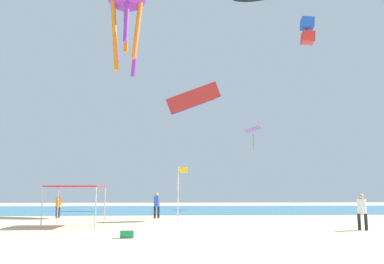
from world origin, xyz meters
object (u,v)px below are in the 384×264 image
Objects in this scene: canopy_tent at (76,188)px; kite_box_blue at (307,31)px; banner_flag at (179,189)px; kite_octopus_purple at (127,0)px; kite_diamond_pink at (253,131)px; cooler_box at (127,234)px; person_near_tent at (362,209)px; kite_parafoil_red at (193,98)px; person_leftmost at (157,203)px; person_central at (58,204)px.

canopy_tent is 22.98m from kite_box_blue.
kite_octopus_purple is at bearing -146.22° from banner_flag.
banner_flag is 1.20× the size of kite_diamond_pink.
canopy_tent is at bearing 169.75° from kite_diamond_pink.
cooler_box is (3.55, -6.04, -1.97)m from canopy_tent.
person_near_tent is at bearing -1.97° from kite_box_blue.
kite_parafoil_red is at bearing 84.04° from banner_flag.
canopy_tent is 15.54m from person_near_tent.
person_leftmost is 0.29× the size of kite_parafoil_red.
person_leftmost is at bearing 104.30° from banner_flag.
canopy_tent reaches higher than person_central.
cooler_box is 24.70m from kite_box_blue.
person_near_tent is 28.18m from kite_parafoil_red.
kite_octopus_purple reaches higher than person_leftmost.
person_central is 24.59m from kite_box_blue.
cooler_box is 0.20× the size of kite_diamond_pink.
person_near_tent is 17.32m from kite_octopus_purple.
kite_parafoil_red is (4.53, 27.49, 12.44)m from cooler_box.
kite_diamond_pink is at bearing 67.68° from cooler_box.
kite_parafoil_red reaches higher than kite_octopus_purple.
person_central is at bearing -81.88° from kite_box_blue.
person_central is 3.06× the size of cooler_box.
kite_box_blue reaches higher than kite_octopus_purple.
banner_flag is 5.96× the size of cooler_box.
person_near_tent is 0.64× the size of kite_diamond_pink.
kite_parafoil_red is 2.86× the size of kite_box_blue.
kite_octopus_purple is (-3.18, -2.13, 10.94)m from banner_flag.
kite_parafoil_red is (-7.07, 24.72, 11.55)m from person_near_tent.
person_leftmost is at bearing 103.93° from person_central.
person_leftmost is 0.66× the size of kite_diamond_pink.
person_central is at bearing 152.86° from kite_diamond_pink.
kite_octopus_purple is at bearing -26.14° from canopy_tent.
kite_octopus_purple reaches higher than canopy_tent.
person_central is at bearing -154.70° from kite_octopus_purple.
banner_flag is at bearing -113.44° from person_leftmost.
canopy_tent is 11.28m from kite_octopus_purple.
banner_flag reaches higher than cooler_box.
kite_parafoil_red is 7.98m from kite_diamond_pink.
canopy_tent is 8.29m from person_central.
kite_diamond_pink reaches higher than banner_flag.
person_central is 21.16m from kite_parafoil_red.
person_leftmost is at bearing 56.32° from canopy_tent.
person_leftmost is at bearing 81.90° from kite_parafoil_red.
kite_octopus_purple reaches higher than person_central.
banner_flag is at bearing 89.81° from kite_parafoil_red.
kite_octopus_purple is (-5.34, -22.80, 0.39)m from kite_parafoil_red.
person_leftmost reaches higher than person_near_tent.
kite_box_blue is at bearing 117.16° from person_near_tent.
person_near_tent is at bearing 73.97° from kite_octopus_purple.
person_near_tent reaches higher than person_central.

